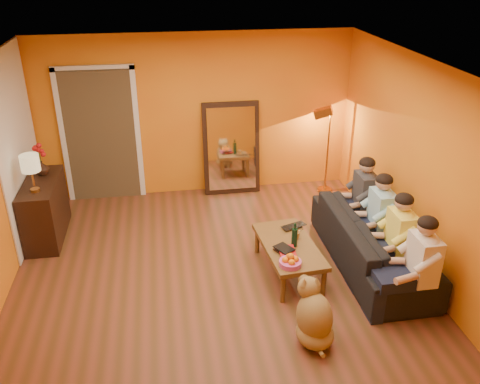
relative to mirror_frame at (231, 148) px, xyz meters
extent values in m
cube|color=brown|center=(-0.55, -2.63, -0.76)|extent=(5.00, 5.50, 0.00)
cube|color=white|center=(-0.55, -2.63, 1.84)|extent=(5.00, 5.50, 0.00)
cube|color=orange|center=(-0.55, 0.12, 0.54)|extent=(5.00, 0.00, 2.60)
cube|color=orange|center=(1.95, -2.63, 0.54)|extent=(0.00, 5.50, 2.60)
cube|color=white|center=(-3.04, -0.88, 0.54)|extent=(0.02, 1.90, 2.58)
cube|color=#3F2D19|center=(-2.05, 0.20, 0.29)|extent=(1.06, 0.30, 2.10)
cube|color=white|center=(-2.62, 0.08, 0.29)|extent=(0.08, 0.06, 2.20)
cube|color=white|center=(-1.48, 0.08, 0.29)|extent=(0.08, 0.06, 2.20)
cube|color=white|center=(-2.05, 0.08, 1.36)|extent=(1.22, 0.06, 0.08)
cube|color=black|center=(0.00, 0.00, 0.00)|extent=(0.92, 0.27, 1.51)
cube|color=white|center=(0.00, -0.04, 0.00)|extent=(0.78, 0.21, 1.35)
cube|color=black|center=(-2.79, -1.08, -0.34)|extent=(0.44, 1.18, 0.85)
imported|color=black|center=(1.45, -2.48, -0.42)|extent=(2.30, 0.90, 0.67)
cylinder|color=black|center=(0.40, -2.55, -0.18)|extent=(0.07, 0.07, 0.31)
imported|color=#B27F3F|center=(0.47, -2.38, -0.29)|extent=(0.12, 0.12, 0.09)
imported|color=black|center=(0.53, -2.15, -0.33)|extent=(0.39, 0.32, 0.03)
imported|color=black|center=(0.17, -2.70, -0.33)|extent=(0.25, 0.27, 0.02)
imported|color=red|center=(0.18, -2.69, -0.31)|extent=(0.21, 0.28, 0.02)
imported|color=black|center=(0.17, -2.71, -0.29)|extent=(0.26, 0.28, 0.02)
imported|color=black|center=(-2.79, -0.83, 0.19)|extent=(0.20, 0.20, 0.20)
camera|label=1|loc=(-1.10, -7.70, 2.98)|focal=38.00mm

